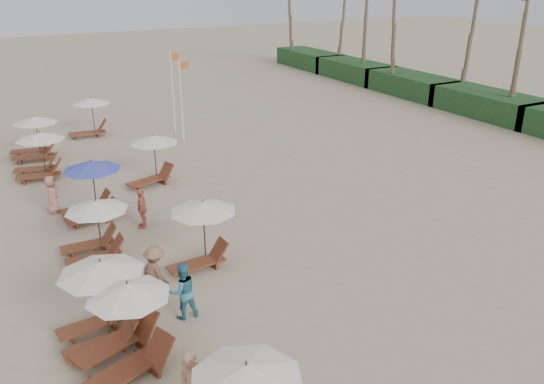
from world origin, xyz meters
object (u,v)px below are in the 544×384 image
inland_station_0 (200,228)px  beachgoer_mid_a (183,291)px  lounger_station_3 (93,229)px  lounger_station_6 (33,139)px  beachgoer_far_a (142,208)px  beachgoer_far_b (52,195)px  beachgoer_mid_b (155,273)px  flag_pole_near (182,96)px  inland_station_2 (89,114)px  lounger_station_1 (120,332)px  lounger_station_2 (97,301)px  lounger_station_4 (89,190)px  inland_station_1 (151,156)px  lounger_station_5 (38,155)px

inland_station_0 → beachgoer_mid_a: (-1.56, -2.53, -0.53)m
lounger_station_3 → lounger_station_6: (-0.43, 12.47, 0.01)m
beachgoer_far_a → beachgoer_far_b: 4.18m
beachgoer_mid_b → flag_pole_near: bearing=-45.3°
beachgoer_far_b → flag_pole_near: size_ratio=0.34×
inland_station_2 → beachgoer_far_b: bearing=-109.2°
inland_station_2 → lounger_station_6: bearing=-140.8°
lounger_station_1 → lounger_station_2: bearing=101.4°
inland_station_2 → flag_pole_near: flag_pole_near is taller
lounger_station_2 → inland_station_2: bearing=79.0°
lounger_station_2 → beachgoer_far_b: size_ratio=1.56×
inland_station_0 → flag_pole_near: bearing=72.0°
lounger_station_6 → inland_station_2: 4.50m
lounger_station_4 → beachgoer_mid_a: 8.26m
beachgoer_mid_b → beachgoer_far_b: bearing=-10.2°
beachgoer_mid_b → beachgoer_far_a: bearing=-34.1°
beachgoer_far_a → inland_station_1: bearing=-177.7°
inland_station_2 → beachgoer_far_a: size_ratio=1.78×
lounger_station_6 → inland_station_1: (4.33, -6.56, 0.29)m
beachgoer_far_b → flag_pole_near: 11.17m
lounger_station_1 → beachgoer_mid_b: bearing=56.3°
lounger_station_1 → lounger_station_5: bearing=89.8°
beachgoer_mid_a → beachgoer_far_b: size_ratio=1.08×
lounger_station_2 → beachgoer_mid_b: 2.35m
lounger_station_6 → flag_pole_near: bearing=-4.2°
lounger_station_1 → beachgoer_far_a: size_ratio=1.68×
lounger_station_6 → flag_pole_near: size_ratio=0.57×
lounger_station_5 → flag_pole_near: size_ratio=0.56×
lounger_station_3 → inland_station_0: bearing=-37.8°
lounger_station_4 → beachgoer_mid_a: lounger_station_4 is taller
lounger_station_1 → lounger_station_6: size_ratio=1.00×
inland_station_0 → beachgoer_far_a: size_ratio=1.67×
inland_station_0 → beachgoer_mid_b: bearing=-147.7°
lounger_station_2 → beachgoer_mid_a: (2.33, -0.03, -0.38)m
lounger_station_1 → beachgoer_mid_b: (1.69, 2.53, -0.13)m
beachgoer_far_a → inland_station_2: bearing=-159.6°
lounger_station_1 → beachgoer_far_b: bearing=90.3°
inland_station_1 → flag_pole_near: size_ratio=0.59×
inland_station_0 → beachgoer_mid_a: inland_station_0 is taller
flag_pole_near → inland_station_0: bearing=-108.0°
inland_station_2 → lounger_station_3: bearing=-101.3°
lounger_station_4 → beachgoer_mid_b: lounger_station_4 is taller
beachgoer_far_b → flag_pole_near: (8.30, 7.26, 1.80)m
beachgoer_mid_b → beachgoer_far_b: 8.36m
lounger_station_1 → inland_station_2: lounger_station_1 is taller
lounger_station_1 → inland_station_2: 21.71m
lounger_station_4 → lounger_station_6: lounger_station_4 is taller
lounger_station_1 → beachgoer_far_a: 8.11m
inland_station_0 → inland_station_2: (0.05, 17.64, -0.09)m
lounger_station_3 → beachgoer_far_b: (-0.67, 4.62, -0.25)m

